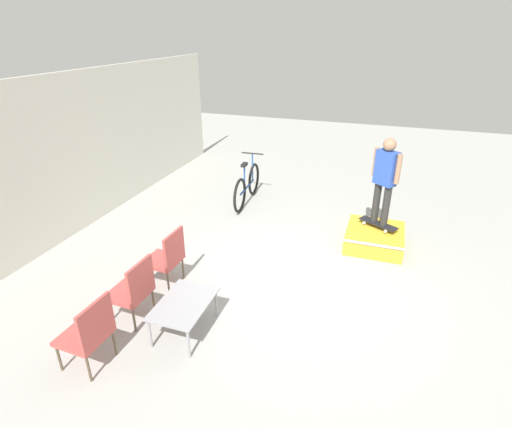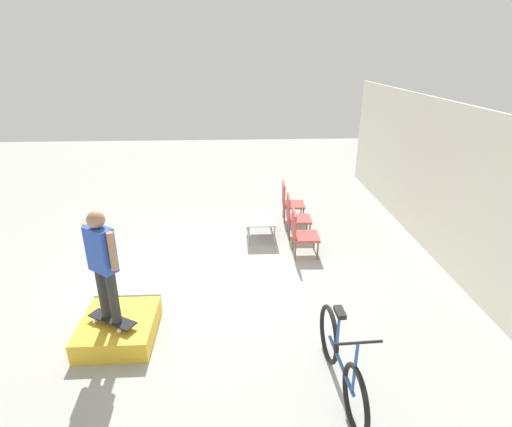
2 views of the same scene
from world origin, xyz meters
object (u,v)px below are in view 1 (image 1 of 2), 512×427
(skate_ramp_box, at_px, (374,238))
(patio_chair_left, at_px, (89,331))
(patio_chair_center, at_px, (134,289))
(bicycle, at_px, (247,186))
(person_skater, at_px, (385,176))
(patio_chair_right, at_px, (167,256))
(skateboard_on_ramp, at_px, (378,224))
(coffee_table, at_px, (184,306))

(skate_ramp_box, bearing_deg, patio_chair_left, 144.01)
(patio_chair_center, distance_m, bicycle, 4.34)
(person_skater, bearing_deg, patio_chair_right, 75.87)
(skateboard_on_ramp, height_order, patio_chair_left, patio_chair_left)
(skate_ramp_box, height_order, bicycle, bicycle)
(coffee_table, distance_m, bicycle, 4.39)
(patio_chair_center, height_order, patio_chair_right, same)
(skate_ramp_box, distance_m, bicycle, 3.15)
(patio_chair_right, bearing_deg, bicycle, -178.93)
(coffee_table, xyz_separation_m, patio_chair_center, (-0.00, 0.75, 0.10))
(skate_ramp_box, height_order, patio_chair_center, patio_chair_center)
(skateboard_on_ramp, distance_m, coffee_table, 4.04)
(person_skater, relative_size, patio_chair_center, 1.70)
(skateboard_on_ramp, bearing_deg, patio_chair_left, 84.12)
(patio_chair_left, height_order, patio_chair_center, same)
(person_skater, relative_size, patio_chair_left, 1.70)
(skateboard_on_ramp, height_order, patio_chair_right, patio_chair_right)
(skateboard_on_ramp, xyz_separation_m, person_skater, (0.00, -0.00, 0.95))
(patio_chair_right, bearing_deg, skate_ramp_box, 130.05)
(bicycle, bearing_deg, patio_chair_center, 176.64)
(person_skater, height_order, bicycle, person_skater)
(bicycle, bearing_deg, skateboard_on_ramp, -111.10)
(skateboard_on_ramp, bearing_deg, coffee_table, 85.46)
(coffee_table, relative_size, bicycle, 0.51)
(skateboard_on_ramp, distance_m, person_skater, 0.95)
(skate_ramp_box, bearing_deg, person_skater, -13.19)
(patio_chair_center, bearing_deg, bicycle, -178.26)
(skate_ramp_box, distance_m, skateboard_on_ramp, 0.27)
(patio_chair_left, bearing_deg, patio_chair_center, -177.28)
(patio_chair_left, relative_size, patio_chair_center, 1.00)
(skateboard_on_ramp, xyz_separation_m, patio_chair_center, (-3.35, 3.01, 0.12))
(skate_ramp_box, relative_size, person_skater, 0.73)
(skateboard_on_ramp, bearing_deg, skate_ramp_box, 106.35)
(skate_ramp_box, distance_m, patio_chair_left, 5.09)
(person_skater, bearing_deg, skate_ramp_box, 113.35)
(patio_chair_left, height_order, bicycle, bicycle)
(coffee_table, relative_size, patio_chair_left, 0.99)
(skateboard_on_ramp, relative_size, patio_chair_right, 0.78)
(person_skater, xyz_separation_m, patio_chair_left, (-4.24, 3.01, -0.83))
(bicycle, bearing_deg, patio_chair_left, 176.76)
(patio_chair_right, distance_m, bicycle, 3.46)
(skateboard_on_ramp, relative_size, person_skater, 0.46)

